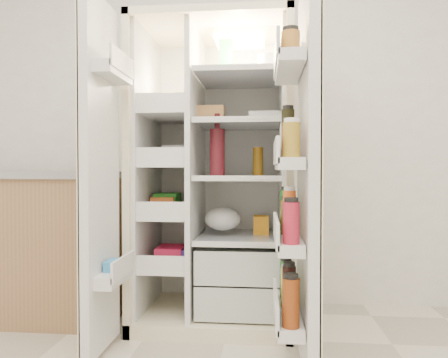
# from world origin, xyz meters

# --- Properties ---
(wall_back) EXTENTS (4.00, 0.02, 2.70)m
(wall_back) POSITION_xyz_m (0.00, 2.00, 1.35)
(wall_back) COLOR white
(wall_back) RESTS_ON floor
(refrigerator) EXTENTS (0.92, 0.70, 1.80)m
(refrigerator) POSITION_xyz_m (-0.08, 1.65, 0.74)
(refrigerator) COLOR beige
(refrigerator) RESTS_ON floor
(freezer_door) EXTENTS (0.15, 0.40, 1.72)m
(freezer_door) POSITION_xyz_m (-0.59, 1.05, 0.89)
(freezer_door) COLOR silver
(freezer_door) RESTS_ON floor
(fridge_door) EXTENTS (0.17, 0.58, 1.72)m
(fridge_door) POSITION_xyz_m (0.39, 0.96, 0.87)
(fridge_door) COLOR silver
(fridge_door) RESTS_ON floor
(kitchen_counter) EXTENTS (1.26, 0.67, 0.92)m
(kitchen_counter) POSITION_xyz_m (-1.30, 1.62, 0.46)
(kitchen_counter) COLOR #956D4A
(kitchen_counter) RESTS_ON floor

